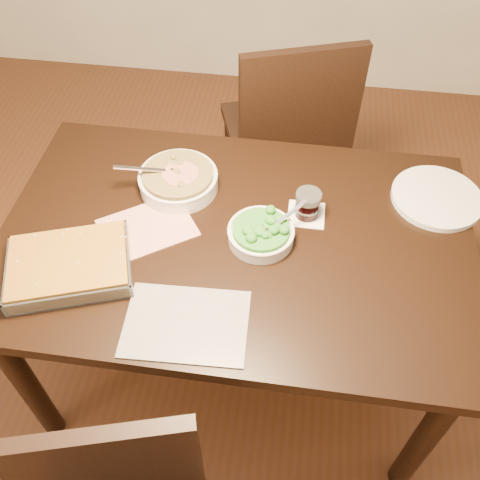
# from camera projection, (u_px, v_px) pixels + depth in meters

# --- Properties ---
(ground) EXTENTS (4.00, 4.00, 0.00)m
(ground) POSITION_uv_depth(u_px,v_px,m) (237.00, 358.00, 2.15)
(ground) COLOR #4C2915
(ground) RESTS_ON ground
(table) EXTENTS (1.40, 0.90, 0.75)m
(table) POSITION_uv_depth(u_px,v_px,m) (236.00, 256.00, 1.65)
(table) COLOR black
(table) RESTS_ON ground
(magazine_a) EXTENTS (0.33, 0.31, 0.01)m
(magazine_a) POSITION_uv_depth(u_px,v_px,m) (147.00, 228.00, 1.59)
(magazine_a) COLOR #AC3431
(magazine_a) RESTS_ON table
(magazine_b) EXTENTS (0.33, 0.24, 0.01)m
(magazine_b) POSITION_uv_depth(u_px,v_px,m) (186.00, 324.00, 1.38)
(magazine_b) COLOR #25252C
(magazine_b) RESTS_ON table
(coaster) EXTENTS (0.11, 0.11, 0.00)m
(coaster) POSITION_uv_depth(u_px,v_px,m) (306.00, 214.00, 1.63)
(coaster) COLOR white
(coaster) RESTS_ON table
(stew_bowl) EXTENTS (0.27, 0.25, 0.09)m
(stew_bowl) POSITION_uv_depth(u_px,v_px,m) (178.00, 180.00, 1.68)
(stew_bowl) COLOR silver
(stew_bowl) RESTS_ON table
(broccoli_bowl) EXTENTS (0.20, 0.20, 0.08)m
(broccoli_bowl) POSITION_uv_depth(u_px,v_px,m) (261.00, 233.00, 1.55)
(broccoli_bowl) COLOR silver
(broccoli_bowl) RESTS_ON table
(baking_dish) EXTENTS (0.39, 0.34, 0.06)m
(baking_dish) POSITION_uv_depth(u_px,v_px,m) (69.00, 266.00, 1.47)
(baking_dish) COLOR silver
(baking_dish) RESTS_ON table
(wine_tumbler) EXTENTS (0.08, 0.08, 0.09)m
(wine_tumbler) POSITION_uv_depth(u_px,v_px,m) (308.00, 204.00, 1.59)
(wine_tumbler) COLOR black
(wine_tumbler) RESTS_ON coaster
(dinner_plate) EXTENTS (0.28, 0.28, 0.02)m
(dinner_plate) POSITION_uv_depth(u_px,v_px,m) (437.00, 198.00, 1.66)
(dinner_plate) COLOR silver
(dinner_plate) RESTS_ON table
(chair_far) EXTENTS (0.59, 0.59, 0.99)m
(chair_far) POSITION_uv_depth(u_px,v_px,m) (288.00, 130.00, 2.21)
(chair_far) COLOR black
(chair_far) RESTS_ON ground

